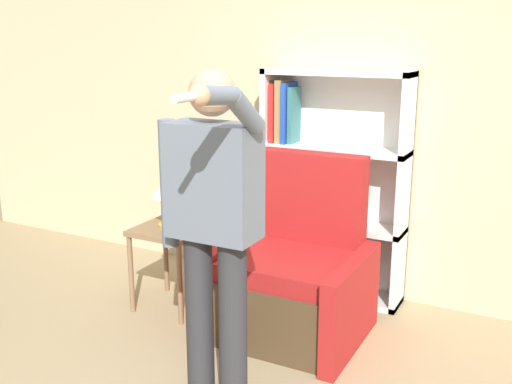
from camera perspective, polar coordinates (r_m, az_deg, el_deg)
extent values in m
cube|color=beige|center=(4.39, 11.35, 7.74)|extent=(8.00, 0.06, 2.80)
cube|color=white|center=(4.59, 1.34, 1.21)|extent=(0.04, 0.28, 1.68)
cube|color=white|center=(4.25, 13.84, -0.30)|extent=(0.04, 0.28, 1.68)
cube|color=white|center=(4.52, 7.95, 0.85)|extent=(1.07, 0.01, 1.68)
cube|color=white|center=(4.66, 7.03, -9.35)|extent=(1.07, 0.28, 0.04)
cube|color=white|center=(4.47, 7.24, -3.00)|extent=(1.07, 0.28, 0.04)
cube|color=white|center=(4.34, 7.47, 4.08)|extent=(1.07, 0.28, 0.04)
cube|color=white|center=(4.27, 7.71, 11.22)|extent=(1.07, 0.28, 0.04)
cube|color=gold|center=(4.75, 1.87, -6.16)|extent=(0.05, 0.16, 0.36)
cube|color=white|center=(4.72, 2.55, -6.25)|extent=(0.06, 0.19, 0.37)
cube|color=#238438|center=(4.69, 3.16, -5.97)|extent=(0.03, 0.18, 0.43)
cube|color=white|center=(4.69, 3.71, -6.73)|extent=(0.05, 0.18, 0.32)
cube|color=#337070|center=(4.66, 4.27, -6.37)|extent=(0.03, 0.22, 0.40)
cube|color=#337070|center=(4.59, 1.85, 0.42)|extent=(0.03, 0.17, 0.40)
cube|color=#9E7A47|center=(4.57, 2.23, 0.40)|extent=(0.03, 0.21, 0.41)
cube|color=#9E7A47|center=(4.56, 2.69, -0.19)|extent=(0.03, 0.20, 0.32)
cube|color=orange|center=(4.55, 3.13, -0.17)|extent=(0.03, 0.23, 0.33)
cube|color=red|center=(4.48, 1.94, 7.57)|extent=(0.04, 0.20, 0.43)
cube|color=#9E7A47|center=(4.45, 2.59, 7.70)|extent=(0.05, 0.20, 0.46)
cube|color=#1E47B2|center=(4.44, 3.16, 7.55)|extent=(0.03, 0.23, 0.44)
cube|color=#337070|center=(4.42, 3.64, 7.33)|extent=(0.03, 0.18, 0.41)
cube|color=#4C3823|center=(3.97, 3.11, -10.55)|extent=(0.75, 0.77, 0.43)
cube|color=#A31E1E|center=(3.83, 2.92, -7.04)|extent=(0.71, 0.65, 0.12)
cube|color=#A31E1E|center=(4.10, 5.20, -2.73)|extent=(0.75, 0.16, 0.94)
cube|color=#A31E1E|center=(4.12, -2.32, -8.44)|extent=(0.10, 0.85, 0.58)
cube|color=#A31E1E|center=(3.80, 9.07, -10.66)|extent=(0.10, 0.85, 0.58)
cylinder|color=#2D2D33|center=(3.29, -5.39, -11.52)|extent=(0.15, 0.15, 0.91)
cylinder|color=#2D2D33|center=(3.19, -2.21, -12.31)|extent=(0.15, 0.15, 0.91)
cube|color=slate|center=(2.99, -4.07, 1.04)|extent=(0.46, 0.24, 0.58)
sphere|color=tan|center=(2.92, -4.22, 9.41)|extent=(0.23, 0.23, 0.23)
cylinder|color=slate|center=(3.15, -8.32, 0.76)|extent=(0.09, 0.09, 0.67)
cylinder|color=slate|center=(2.70, -1.06, 7.66)|extent=(0.09, 0.28, 0.23)
cylinder|color=slate|center=(2.48, -3.80, 9.15)|extent=(0.08, 0.27, 0.10)
sphere|color=tan|center=(2.37, -5.45, 9.15)|extent=(0.09, 0.09, 0.09)
cylinder|color=white|center=(2.29, -6.75, 8.93)|extent=(0.04, 0.15, 0.04)
cube|color=#846647|center=(4.26, -8.10, -3.55)|extent=(0.47, 0.47, 0.04)
cylinder|color=#846647|center=(4.33, -11.81, -7.67)|extent=(0.04, 0.04, 0.57)
cylinder|color=#846647|center=(4.10, -7.26, -8.79)|extent=(0.04, 0.04, 0.57)
cylinder|color=#846647|center=(4.64, -8.58, -6.02)|extent=(0.04, 0.04, 0.57)
cylinder|color=#846647|center=(4.42, -4.18, -6.94)|extent=(0.04, 0.04, 0.57)
cylinder|color=gold|center=(4.25, -8.11, -3.16)|extent=(0.18, 0.18, 0.02)
cylinder|color=gold|center=(4.22, -8.17, -1.71)|extent=(0.04, 0.04, 0.20)
cone|color=beige|center=(4.18, -8.25, 0.52)|extent=(0.27, 0.27, 0.14)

